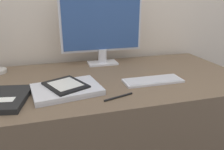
{
  "coord_description": "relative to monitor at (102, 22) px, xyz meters",
  "views": [
    {
      "loc": [
        -0.31,
        -0.96,
        1.17
      ],
      "look_at": [
        -0.04,
        0.01,
        0.81
      ],
      "focal_mm": 35.0,
      "sensor_mm": 36.0,
      "label": 1
    }
  ],
  "objects": [
    {
      "name": "monitor",
      "position": [
        0.0,
        0.0,
        0.0
      ],
      "size": [
        0.52,
        0.11,
        0.51
      ],
      "color": "silver",
      "rests_on": "desk"
    },
    {
      "name": "laptop",
      "position": [
        -0.27,
        -0.4,
        -0.26
      ],
      "size": [
        0.34,
        0.27,
        0.03
      ],
      "color": "#BCBCC1",
      "rests_on": "desk"
    },
    {
      "name": "ereader",
      "position": [
        -0.27,
        -0.39,
        -0.24
      ],
      "size": [
        0.22,
        0.24,
        0.01
      ],
      "color": "black",
      "rests_on": "laptop"
    },
    {
      "name": "desk",
      "position": [
        0.0,
        -0.27,
        -0.65
      ],
      "size": [
        1.45,
        0.74,
        0.75
      ],
      "color": "brown",
      "rests_on": "ground_plane"
    },
    {
      "name": "notebook",
      "position": [
        -0.54,
        -0.43,
        -0.26
      ],
      "size": [
        0.24,
        0.28,
        0.02
      ],
      "color": "black",
      "rests_on": "desk"
    },
    {
      "name": "pen",
      "position": [
        -0.05,
        -0.53,
        -0.27
      ],
      "size": [
        0.14,
        0.05,
        0.01
      ],
      "color": "black",
      "rests_on": "desk"
    },
    {
      "name": "keyboard",
      "position": [
        0.18,
        -0.39,
        -0.27
      ],
      "size": [
        0.31,
        0.11,
        0.01
      ],
      "color": "silver",
      "rests_on": "desk"
    }
  ]
}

